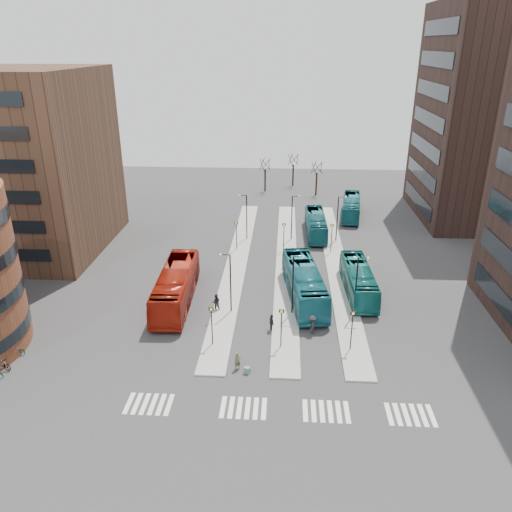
# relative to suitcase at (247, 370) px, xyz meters

# --- Properties ---
(ground) EXTENTS (160.00, 160.00, 0.00)m
(ground) POSITION_rel_suitcase_xyz_m (1.06, -8.20, -0.28)
(ground) COLOR #2C2C2F
(ground) RESTS_ON ground
(island_left) EXTENTS (2.50, 45.00, 0.15)m
(island_left) POSITION_rel_suitcase_xyz_m (-2.94, 21.80, -0.20)
(island_left) COLOR gray
(island_left) RESTS_ON ground
(island_mid) EXTENTS (2.50, 45.00, 0.15)m
(island_mid) POSITION_rel_suitcase_xyz_m (3.06, 21.80, -0.20)
(island_mid) COLOR gray
(island_mid) RESTS_ON ground
(island_right) EXTENTS (2.50, 45.00, 0.15)m
(island_right) POSITION_rel_suitcase_xyz_m (9.06, 21.80, -0.20)
(island_right) COLOR gray
(island_right) RESTS_ON ground
(suitcase) EXTENTS (0.53, 0.47, 0.55)m
(suitcase) POSITION_rel_suitcase_xyz_m (0.00, 0.00, 0.00)
(suitcase) COLOR navy
(suitcase) RESTS_ON ground
(red_bus) EXTENTS (3.52, 13.21, 3.65)m
(red_bus) POSITION_rel_suitcase_xyz_m (-8.13, 11.55, 1.55)
(red_bus) COLOR #981A0B
(red_bus) RESTS_ON ground
(teal_bus_a) EXTENTS (4.71, 13.05, 3.55)m
(teal_bus_a) POSITION_rel_suitcase_xyz_m (4.88, 13.08, 1.50)
(teal_bus_a) COLOR #16616E
(teal_bus_a) RESTS_ON ground
(teal_bus_b) EXTENTS (2.66, 10.69, 2.97)m
(teal_bus_b) POSITION_rel_suitcase_xyz_m (7.02, 32.15, 1.21)
(teal_bus_b) COLOR #135760
(teal_bus_b) RESTS_ON ground
(teal_bus_c) EXTENTS (2.97, 11.02, 3.04)m
(teal_bus_c) POSITION_rel_suitcase_xyz_m (10.63, 14.72, 1.25)
(teal_bus_c) COLOR #136160
(teal_bus_c) RESTS_ON ground
(teal_bus_d) EXTENTS (3.89, 10.95, 2.99)m
(teal_bus_d) POSITION_rel_suitcase_xyz_m (12.82, 40.49, 1.22)
(teal_bus_d) COLOR #155F6A
(teal_bus_d) RESTS_ON ground
(traveller) EXTENTS (0.66, 0.57, 1.52)m
(traveller) POSITION_rel_suitcase_xyz_m (-0.82, 0.50, 0.48)
(traveller) COLOR brown
(traveller) RESTS_ON ground
(commuter_a) EXTENTS (1.00, 0.85, 1.80)m
(commuter_a) POSITION_rel_suitcase_xyz_m (-3.86, 10.05, 0.62)
(commuter_a) COLOR black
(commuter_a) RESTS_ON ground
(commuter_b) EXTENTS (0.74, 1.05, 1.65)m
(commuter_b) POSITION_rel_suitcase_xyz_m (1.76, 6.63, 0.55)
(commuter_b) COLOR black
(commuter_b) RESTS_ON ground
(commuter_c) EXTENTS (0.92, 1.30, 1.83)m
(commuter_c) POSITION_rel_suitcase_xyz_m (5.46, 6.30, 0.64)
(commuter_c) COLOR black
(commuter_c) RESTS_ON ground
(bicycle_mid) EXTENTS (1.83, 0.90, 1.06)m
(bicycle_mid) POSITION_rel_suitcase_xyz_m (-19.94, -0.78, 0.25)
(bicycle_mid) COLOR gray
(bicycle_mid) RESTS_ON ground
(bicycle_far) EXTENTS (1.92, 1.13, 0.95)m
(bicycle_far) POSITION_rel_suitcase_xyz_m (-19.94, 1.10, 0.20)
(bicycle_far) COLOR gray
(bicycle_far) RESTS_ON ground
(crosswalk_stripes) EXTENTS (22.35, 2.40, 0.01)m
(crosswalk_stripes) POSITION_rel_suitcase_xyz_m (2.81, -4.20, -0.27)
(crosswalk_stripes) COLOR silver
(crosswalk_stripes) RESTS_ON ground
(tower_far) EXTENTS (20.12, 20.00, 30.00)m
(tower_far) POSITION_rel_suitcase_xyz_m (33.04, 41.80, 14.72)
(tower_far) COLOR #2E1E19
(tower_far) RESTS_ON ground
(sign_poles) EXTENTS (12.45, 22.12, 3.65)m
(sign_poles) POSITION_rel_suitcase_xyz_m (2.66, 14.80, 2.13)
(sign_poles) COLOR black
(sign_poles) RESTS_ON ground
(lamp_posts) EXTENTS (14.04, 20.24, 6.12)m
(lamp_posts) POSITION_rel_suitcase_xyz_m (3.69, 19.80, 3.30)
(lamp_posts) COLOR black
(lamp_posts) RESTS_ON ground
(bare_trees) EXTENTS (10.97, 8.14, 5.90)m
(bare_trees) POSITION_rel_suitcase_xyz_m (3.72, 54.47, 2.45)
(bare_trees) COLOR black
(bare_trees) RESTS_ON ground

